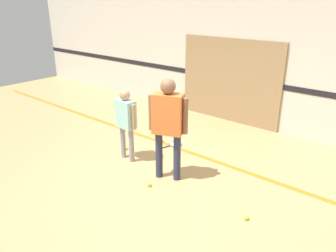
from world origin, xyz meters
TOP-DOWN VIEW (x-y plane):
  - ground_plane at (0.00, 0.00)m, footprint 16.00×16.00m
  - wall_back at (0.00, 3.32)m, footprint 16.00×0.07m
  - wall_panel at (-0.54, 3.26)m, footprint 2.56×0.05m
  - floor_stripe at (0.00, 1.20)m, footprint 14.40×0.10m
  - person_instructor at (0.14, 0.20)m, footprint 0.59×0.42m
  - person_student_left at (-0.86, 0.24)m, footprint 0.50×0.23m
  - racket_spare_on_floor at (-0.58, 1.28)m, footprint 0.34×0.51m
  - tennis_ball_near_instructor at (0.09, -0.20)m, footprint 0.07×0.07m
  - tennis_ball_by_spare_racket at (-0.87, 1.22)m, footprint 0.07×0.07m
  - tennis_ball_stray_left at (1.67, 0.03)m, footprint 0.07×0.07m
  - tennis_ball_stray_right at (-1.17, 0.49)m, footprint 0.07×0.07m

SIDE VIEW (x-z plane):
  - ground_plane at x=0.00m, z-range 0.00..0.00m
  - floor_stripe at x=0.00m, z-range 0.00..0.01m
  - racket_spare_on_floor at x=-0.58m, z-range -0.01..0.03m
  - tennis_ball_near_instructor at x=0.09m, z-range 0.00..0.07m
  - tennis_ball_by_spare_racket at x=-0.87m, z-range 0.00..0.07m
  - tennis_ball_stray_left at x=1.67m, z-range 0.00..0.07m
  - tennis_ball_stray_right at x=-1.17m, z-range 0.00..0.07m
  - person_student_left at x=-0.86m, z-range 0.16..1.48m
  - wall_panel at x=-0.54m, z-range 0.00..1.95m
  - person_instructor at x=0.14m, z-range 0.20..1.87m
  - wall_back at x=0.00m, z-range 0.00..3.20m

